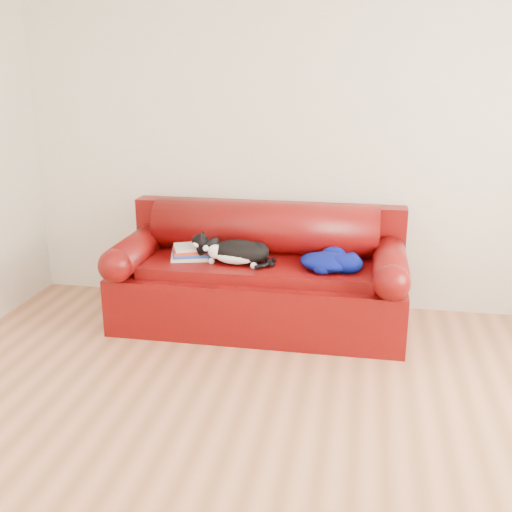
# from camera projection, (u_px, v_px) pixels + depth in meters

# --- Properties ---
(ground) EXTENTS (4.50, 4.50, 0.00)m
(ground) POSITION_uv_depth(u_px,v_px,m) (260.00, 443.00, 3.07)
(ground) COLOR brown
(ground) RESTS_ON ground
(room_shell) EXTENTS (4.52, 4.02, 2.61)m
(room_shell) POSITION_uv_depth(u_px,v_px,m) (290.00, 110.00, 2.56)
(room_shell) COLOR beige
(room_shell) RESTS_ON ground
(sofa_base) EXTENTS (2.10, 0.90, 0.50)m
(sofa_base) POSITION_uv_depth(u_px,v_px,m) (260.00, 294.00, 4.45)
(sofa_base) COLOR #3C0602
(sofa_base) RESTS_ON ground
(sofa_back) EXTENTS (2.10, 1.01, 0.88)m
(sofa_back) POSITION_uv_depth(u_px,v_px,m) (265.00, 245.00, 4.58)
(sofa_back) COLOR #3C0602
(sofa_back) RESTS_ON ground
(book_stack) EXTENTS (0.31, 0.27, 0.10)m
(book_stack) POSITION_uv_depth(u_px,v_px,m) (191.00, 252.00, 4.39)
(book_stack) COLOR beige
(book_stack) RESTS_ON sofa_base
(cat) EXTENTS (0.60, 0.24, 0.22)m
(cat) POSITION_uv_depth(u_px,v_px,m) (238.00, 253.00, 4.26)
(cat) COLOR black
(cat) RESTS_ON sofa_base
(blanket) EXTENTS (0.45, 0.36, 0.14)m
(blanket) POSITION_uv_depth(u_px,v_px,m) (330.00, 261.00, 4.16)
(blanket) COLOR #020742
(blanket) RESTS_ON sofa_base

